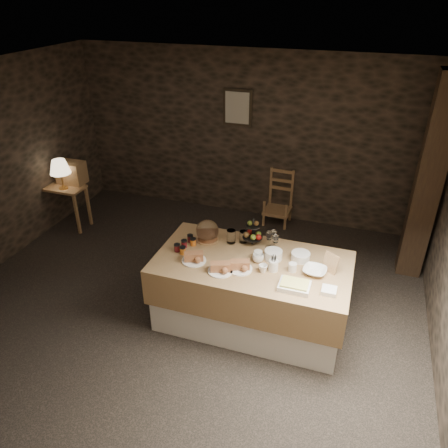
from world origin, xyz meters
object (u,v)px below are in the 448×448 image
(table_lamp, at_px, (60,167))
(timber_column, at_px, (429,181))
(buffet_table, at_px, (251,287))
(console_table, at_px, (65,194))
(wine_rack, at_px, (71,172))
(fruit_stand, at_px, (253,234))
(chair, at_px, (279,200))

(table_lamp, relative_size, timber_column, 0.17)
(buffet_table, height_order, console_table, buffet_table)
(buffet_table, xyz_separation_m, wine_rack, (-3.26, 1.40, 0.38))
(fruit_stand, bearing_deg, console_table, 164.66)
(chair, bearing_deg, timber_column, -18.85)
(buffet_table, distance_m, console_table, 3.53)
(console_table, bearing_deg, fruit_stand, -15.34)
(wine_rack, distance_m, timber_column, 5.03)
(buffet_table, distance_m, table_lamp, 3.51)
(wine_rack, distance_m, chair, 3.24)
(wine_rack, bearing_deg, chair, 18.57)
(table_lamp, height_order, chair, table_lamp)
(chair, xyz_separation_m, timber_column, (1.96, -0.77, 0.92))
(buffet_table, bearing_deg, chair, 95.14)
(table_lamp, xyz_separation_m, fruit_stand, (3.17, -0.83, -0.07))
(console_table, distance_m, timber_column, 5.12)
(buffet_table, xyz_separation_m, console_table, (-3.31, 1.22, 0.08))
(buffet_table, height_order, chair, chair)
(buffet_table, relative_size, fruit_stand, 6.38)
(console_table, xyz_separation_m, chair, (3.09, 1.20, -0.17))
(fruit_stand, bearing_deg, wine_rack, 161.46)
(console_table, xyz_separation_m, wine_rack, (0.05, 0.18, 0.30))
(buffet_table, height_order, timber_column, timber_column)
(chair, distance_m, fruit_stand, 2.17)
(timber_column, height_order, fruit_stand, timber_column)
(chair, distance_m, timber_column, 2.30)
(chair, bearing_deg, wine_rack, -158.68)
(wine_rack, relative_size, fruit_stand, 1.30)
(table_lamp, distance_m, fruit_stand, 3.28)
(wine_rack, bearing_deg, table_lamp, -90.00)
(chair, bearing_deg, buffet_table, -82.11)
(table_lamp, bearing_deg, timber_column, 5.46)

